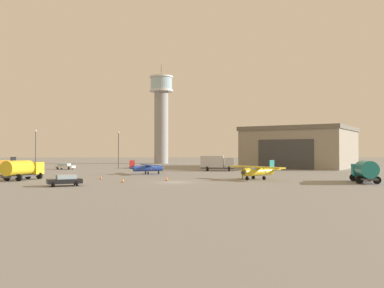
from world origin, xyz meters
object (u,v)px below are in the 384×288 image
(airplane_yellow, at_px, (258,171))
(light_post_north, at_px, (36,146))
(traffic_cone_near_left, at_px, (123,180))
(traffic_cone_mid_apron, at_px, (101,177))
(truck_fuel_tanker_yellow, at_px, (22,169))
(control_tower, at_px, (161,112))
(truck_fuel_tanker_teal, at_px, (365,170))
(airplane_blue, at_px, (147,168))
(traffic_cone_near_right, at_px, (167,178))
(car_white, at_px, (65,166))
(truck_box_silver, at_px, (217,162))
(light_post_centre, at_px, (118,147))
(truck_flatbed_orange, at_px, (6,168))
(car_black, at_px, (65,180))

(airplane_yellow, height_order, light_post_north, light_post_north)
(traffic_cone_near_left, height_order, traffic_cone_mid_apron, traffic_cone_near_left)
(truck_fuel_tanker_yellow, xyz_separation_m, traffic_cone_mid_apron, (11.14, 1.09, -1.36))
(control_tower, relative_size, truck_fuel_tanker_yellow, 4.60)
(truck_fuel_tanker_teal, bearing_deg, airplane_blue, 70.80)
(traffic_cone_near_right, relative_size, traffic_cone_mid_apron, 1.19)
(traffic_cone_mid_apron, bearing_deg, truck_fuel_tanker_teal, -13.84)
(airplane_yellow, relative_size, car_white, 1.90)
(truck_box_silver, relative_size, light_post_north, 0.78)
(airplane_yellow, bearing_deg, light_post_centre, -91.94)
(airplane_blue, relative_size, truck_fuel_tanker_yellow, 1.19)
(truck_fuel_tanker_yellow, xyz_separation_m, car_white, (-2.10, 33.42, -0.89))
(truck_flatbed_orange, bearing_deg, truck_box_silver, -139.81)
(car_black, distance_m, traffic_cone_near_right, 14.65)
(light_post_centre, xyz_separation_m, traffic_cone_mid_apron, (1.46, -35.24, -4.98))
(truck_box_silver, distance_m, light_post_north, 45.28)
(airplane_yellow, relative_size, car_black, 1.95)
(light_post_north, relative_size, traffic_cone_mid_apron, 17.18)
(truck_fuel_tanker_teal, height_order, traffic_cone_mid_apron, truck_fuel_tanker_teal)
(control_tower, xyz_separation_m, airplane_blue, (-1.91, -60.71, -15.96))
(truck_fuel_tanker_teal, xyz_separation_m, light_post_north, (-58.26, 47.70, 3.87))
(control_tower, distance_m, truck_fuel_tanker_teal, 88.28)
(car_white, bearing_deg, traffic_cone_near_right, -41.93)
(control_tower, xyz_separation_m, truck_box_silver, (12.26, -49.96, -15.36))
(car_white, height_order, car_black, same)
(car_black, distance_m, light_post_north, 54.11)
(airplane_yellow, distance_m, traffic_cone_near_left, 19.92)
(control_tower, height_order, airplane_yellow, control_tower)
(airplane_blue, height_order, light_post_north, light_post_north)
(control_tower, distance_m, traffic_cone_near_right, 78.72)
(truck_fuel_tanker_yellow, bearing_deg, truck_flatbed_orange, 49.63)
(airplane_blue, relative_size, car_white, 1.88)
(truck_flatbed_orange, xyz_separation_m, traffic_cone_near_right, (27.82, -14.41, -0.94))
(airplane_yellow, height_order, truck_box_silver, truck_box_silver)
(control_tower, height_order, car_white, control_tower)
(truck_flatbed_orange, height_order, car_black, truck_flatbed_orange)
(airplane_yellow, height_order, airplane_blue, airplane_yellow)
(truck_fuel_tanker_yellow, distance_m, car_black, 13.64)
(truck_fuel_tanker_teal, bearing_deg, traffic_cone_mid_apron, 92.61)
(car_white, xyz_separation_m, traffic_cone_near_left, (17.17, -38.69, -0.44))
(truck_fuel_tanker_teal, bearing_deg, light_post_north, 67.14)
(airplane_blue, bearing_deg, car_black, -127.12)
(truck_fuel_tanker_teal, bearing_deg, truck_fuel_tanker_yellow, 97.04)
(airplane_yellow, xyz_separation_m, traffic_cone_mid_apron, (-23.42, 2.38, -1.06))
(light_post_centre, bearing_deg, traffic_cone_near_left, -82.63)
(control_tower, bearing_deg, car_white, -117.74)
(traffic_cone_mid_apron, bearing_deg, car_white, 112.27)
(light_post_north, height_order, traffic_cone_near_right, light_post_north)
(airplane_yellow, bearing_deg, traffic_cone_near_left, -23.87)
(light_post_north, xyz_separation_m, traffic_cone_near_left, (25.78, -45.10, -5.22))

